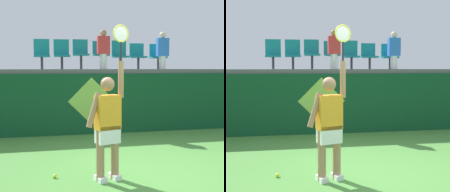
{
  "view_description": "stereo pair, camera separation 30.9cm",
  "coord_description": "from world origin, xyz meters",
  "views": [
    {
      "loc": [
        -1.83,
        -5.09,
        1.78
      ],
      "look_at": [
        -0.39,
        1.27,
        1.22
      ],
      "focal_mm": 52.51,
      "sensor_mm": 36.0,
      "label": 1
    },
    {
      "loc": [
        -1.53,
        -5.15,
        1.78
      ],
      "look_at": [
        -0.39,
        1.27,
        1.22
      ],
      "focal_mm": 52.51,
      "sensor_mm": 36.0,
      "label": 2
    }
  ],
  "objects": [
    {
      "name": "ground_plane",
      "position": [
        0.0,
        0.0,
        0.0
      ],
      "size": [
        40.0,
        40.0,
        0.0
      ],
      "primitive_type": "plane",
      "color": "#478438"
    },
    {
      "name": "court_back_wall",
      "position": [
        0.0,
        3.63,
        0.81
      ],
      "size": [
        12.29,
        0.2,
        1.63
      ],
      "primitive_type": "cube",
      "color": "#0F4223",
      "rests_on": "ground_plane"
    },
    {
      "name": "spectator_platform",
      "position": [
        0.0,
        5.11,
        1.69
      ],
      "size": [
        12.29,
        3.05,
        0.12
      ],
      "primitive_type": "cube",
      "color": "#56565B",
      "rests_on": "court_back_wall"
    },
    {
      "name": "tennis_player",
      "position": [
        -0.77,
        -0.12,
        0.92
      ],
      "size": [
        0.74,
        0.35,
        2.46
      ],
      "color": "white",
      "rests_on": "ground_plane"
    },
    {
      "name": "tennis_ball",
      "position": [
        -1.59,
        0.16,
        0.03
      ],
      "size": [
        0.07,
        0.07,
        0.07
      ],
      "primitive_type": "sphere",
      "color": "#D1E533",
      "rests_on": "ground_plane"
    },
    {
      "name": "water_bottle",
      "position": [
        0.02,
        3.83,
        1.88
      ],
      "size": [
        0.07,
        0.07,
        0.26
      ],
      "primitive_type": "cylinder",
      "color": "white",
      "rests_on": "spectator_platform"
    },
    {
      "name": "stadium_chair_0",
      "position": [
        -1.71,
        4.42,
        2.21
      ],
      "size": [
        0.44,
        0.42,
        0.86
      ],
      "color": "#38383D",
      "rests_on": "spectator_platform"
    },
    {
      "name": "stadium_chair_1",
      "position": [
        -1.15,
        4.42,
        2.21
      ],
      "size": [
        0.44,
        0.42,
        0.86
      ],
      "color": "#38383D",
      "rests_on": "spectator_platform"
    },
    {
      "name": "stadium_chair_2",
      "position": [
        -0.6,
        4.42,
        2.24
      ],
      "size": [
        0.44,
        0.42,
        0.86
      ],
      "color": "#38383D",
      "rests_on": "spectator_platform"
    },
    {
      "name": "stadium_chair_3",
      "position": [
        -0.02,
        4.42,
        2.22
      ],
      "size": [
        0.44,
        0.42,
        0.83
      ],
      "color": "#38383D",
      "rests_on": "spectator_platform"
    },
    {
      "name": "stadium_chair_4",
      "position": [
        0.57,
        4.42,
        2.21
      ],
      "size": [
        0.44,
        0.42,
        0.85
      ],
      "color": "#38383D",
      "rests_on": "spectator_platform"
    },
    {
      "name": "stadium_chair_5",
      "position": [
        1.12,
        4.42,
        2.18
      ],
      "size": [
        0.44,
        0.42,
        0.78
      ],
      "color": "#38383D",
      "rests_on": "spectator_platform"
    },
    {
      "name": "stadium_chair_6",
      "position": [
        1.75,
        4.42,
        2.17
      ],
      "size": [
        0.44,
        0.42,
        0.77
      ],
      "color": "#38383D",
      "rests_on": "spectator_platform"
    },
    {
      "name": "spectator_0",
      "position": [
        1.75,
        4.01,
        2.31
      ],
      "size": [
        0.34,
        0.2,
        1.08
      ],
      "color": "white",
      "rests_on": "spectator_platform"
    },
    {
      "name": "spectator_1",
      "position": [
        -0.02,
        3.98,
        2.32
      ],
      "size": [
        0.34,
        0.2,
        1.1
      ],
      "color": "white",
      "rests_on": "spectator_platform"
    },
    {
      "name": "wall_signage_mount",
      "position": [
        -0.43,
        3.53,
        0.0
      ],
      "size": [
        1.27,
        0.01,
        1.53
      ],
      "color": "#0F4223",
      "rests_on": "ground_plane"
    }
  ]
}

